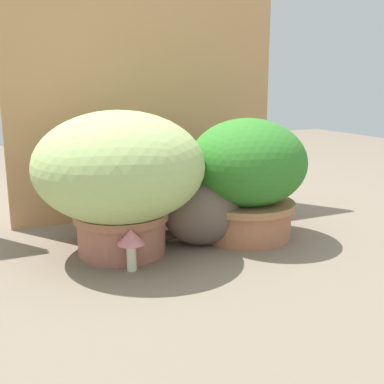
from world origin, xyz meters
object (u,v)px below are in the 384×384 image
at_px(grass_planter, 120,174).
at_px(leafy_planter, 247,175).
at_px(cat, 207,209).
at_px(mushroom_ornament_pink, 131,240).

height_order(grass_planter, leafy_planter, grass_planter).
bearing_deg(cat, mushroom_ornament_pink, -159.47).
relative_size(leafy_planter, mushroom_ornament_pink, 3.32).
bearing_deg(mushroom_ornament_pink, cat, 20.53).
bearing_deg(grass_planter, cat, -8.69).
distance_m(grass_planter, cat, 0.32).
xyz_separation_m(grass_planter, mushroom_ornament_pink, (-0.02, -0.16, -0.16)).
height_order(grass_planter, mushroom_ornament_pink, grass_planter).
bearing_deg(cat, grass_planter, 171.31).
relative_size(leafy_planter, cat, 1.13).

